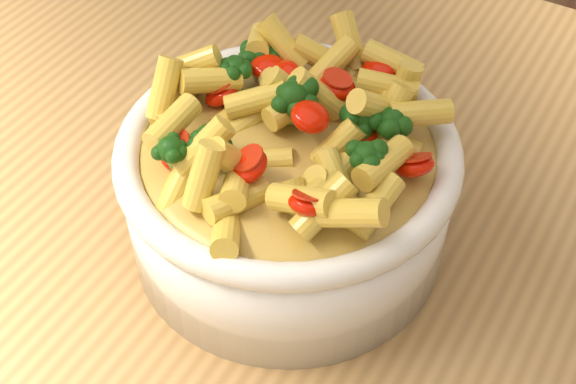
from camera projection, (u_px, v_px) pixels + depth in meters
The scene contains 3 objects.
table at pixel (313, 344), 0.63m from camera, with size 1.20×0.80×0.90m.
serving_bowl at pixel (288, 191), 0.54m from camera, with size 0.22×0.22×0.10m.
pasta_salad at pixel (288, 124), 0.49m from camera, with size 0.18×0.18×0.04m.
Camera 1 is at (0.16, -0.31, 1.33)m, focal length 50.00 mm.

